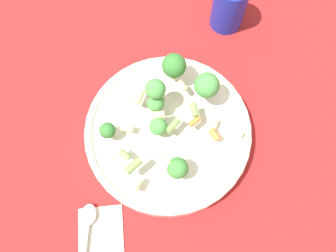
% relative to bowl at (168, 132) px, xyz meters
% --- Properties ---
extents(ground_plane, '(3.00, 3.00, 0.00)m').
position_rel_bowl_xyz_m(ground_plane, '(0.00, 0.00, -0.02)').
color(ground_plane, maroon).
extents(bowl, '(0.30, 0.30, 0.04)m').
position_rel_bowl_xyz_m(bowl, '(0.00, 0.00, 0.00)').
color(bowl, beige).
rests_on(bowl, ground_plane).
extents(pasta_salad, '(0.24, 0.23, 0.08)m').
position_rel_bowl_xyz_m(pasta_salad, '(0.03, 0.00, 0.06)').
color(pasta_salad, '#8CB766').
rests_on(pasta_salad, bowl).
extents(cup, '(0.07, 0.07, 0.10)m').
position_rel_bowl_xyz_m(cup, '(0.28, -0.03, 0.03)').
color(cup, '#192DAD').
rests_on(cup, ground_plane).
extents(napkin, '(0.14, 0.12, 0.01)m').
position_rel_bowl_xyz_m(napkin, '(-0.21, 0.04, -0.02)').
color(napkin, beige).
rests_on(napkin, ground_plane).
extents(spoon, '(0.15, 0.06, 0.01)m').
position_rel_bowl_xyz_m(spoon, '(-0.21, 0.07, -0.01)').
color(spoon, silver).
rests_on(spoon, napkin).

